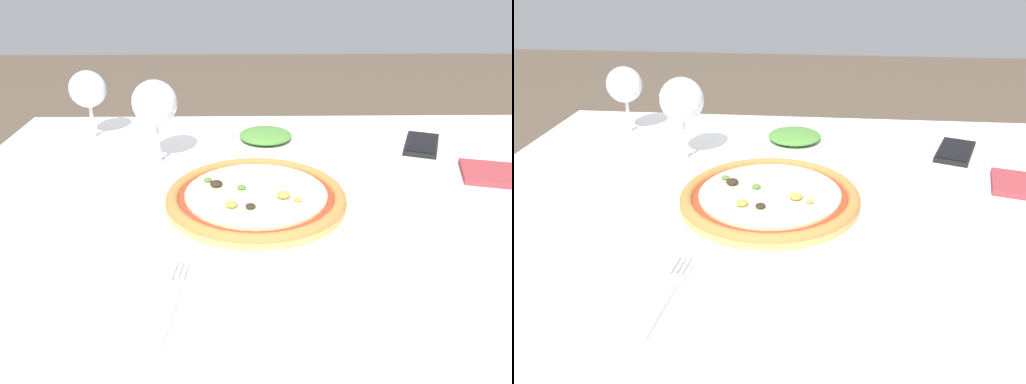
% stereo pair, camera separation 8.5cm
% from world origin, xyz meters
% --- Properties ---
extents(dining_table, '(1.44, 0.94, 0.72)m').
position_xyz_m(dining_table, '(0.00, 0.00, 0.64)').
color(dining_table, '#997047').
rests_on(dining_table, ground_plane).
extents(pizza_plate, '(0.33, 0.33, 0.04)m').
position_xyz_m(pizza_plate, '(-0.14, -0.04, 0.73)').
color(pizza_plate, white).
rests_on(pizza_plate, dining_table).
extents(fork, '(0.04, 0.17, 0.00)m').
position_xyz_m(fork, '(-0.25, -0.29, 0.72)').
color(fork, silver).
rests_on(fork, dining_table).
extents(wine_glass_far_left, '(0.08, 0.08, 0.16)m').
position_xyz_m(wine_glass_far_left, '(-0.51, 0.31, 0.83)').
color(wine_glass_far_left, silver).
rests_on(wine_glass_far_left, dining_table).
extents(wine_glass_far_right, '(0.09, 0.09, 0.18)m').
position_xyz_m(wine_glass_far_right, '(-0.34, 0.15, 0.84)').
color(wine_glass_far_right, silver).
rests_on(wine_glass_far_right, dining_table).
extents(cell_phone, '(0.12, 0.16, 0.01)m').
position_xyz_m(cell_phone, '(0.24, 0.24, 0.72)').
color(cell_phone, black).
rests_on(cell_phone, dining_table).
extents(side_plate, '(0.21, 0.21, 0.03)m').
position_xyz_m(side_plate, '(-0.11, 0.26, 0.73)').
color(side_plate, white).
rests_on(side_plate, dining_table).
extents(napkin_folded, '(0.17, 0.14, 0.01)m').
position_xyz_m(napkin_folded, '(0.34, 0.07, 0.72)').
color(napkin_folded, '#933338').
rests_on(napkin_folded, dining_table).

